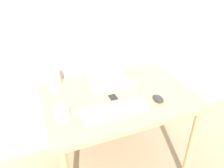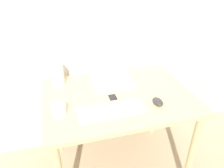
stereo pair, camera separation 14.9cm
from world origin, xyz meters
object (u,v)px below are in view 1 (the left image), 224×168
at_px(keyboard, 115,110).
at_px(mp3_player, 113,97).
at_px(vase, 53,74).
at_px(mug, 62,114).
at_px(mouse, 158,99).
at_px(laptop, 109,77).

xyz_separation_m(keyboard, mp3_player, (0.05, 0.15, -0.01)).
bearing_deg(vase, mug, -92.39).
xyz_separation_m(mouse, vase, (-0.62, 0.43, 0.11)).
xyz_separation_m(laptop, mug, (-0.42, -0.31, -0.01)).
bearing_deg(laptop, keyboard, -105.85).
bearing_deg(mp3_player, mouse, -28.87).
height_order(keyboard, vase, vase).
relative_size(laptop, keyboard, 0.71).
xyz_separation_m(keyboard, mouse, (0.32, 0.00, 0.01)).
height_order(mouse, mp3_player, mouse).
bearing_deg(laptop, vase, 170.98).
height_order(laptop, keyboard, laptop).
relative_size(vase, mp3_player, 3.95).
distance_m(laptop, vase, 0.42).
height_order(laptop, vase, vase).
bearing_deg(laptop, mouse, -58.84).
xyz_separation_m(laptop, mp3_player, (-0.05, -0.21, -0.05)).
relative_size(vase, mug, 2.93).
relative_size(mp3_player, mug, 0.74).
height_order(mp3_player, mug, mug).
bearing_deg(mouse, vase, 145.73).
relative_size(mouse, vase, 0.39).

